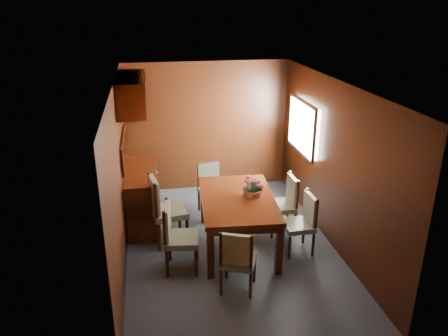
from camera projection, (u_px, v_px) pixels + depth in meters
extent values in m
plane|color=#3A4750|center=(230.00, 246.00, 6.48)|extent=(4.50, 4.50, 0.00)
cube|color=black|center=(120.00, 178.00, 5.80)|extent=(0.02, 4.50, 2.40)
cube|color=black|center=(332.00, 164.00, 6.30)|extent=(0.02, 4.50, 2.40)
cube|color=black|center=(207.00, 127.00, 8.11)|extent=(3.00, 0.02, 2.40)
cube|color=black|center=(277.00, 260.00, 3.98)|extent=(3.00, 0.02, 2.40)
cube|color=black|center=(231.00, 84.00, 5.61)|extent=(3.00, 4.50, 0.02)
cube|color=white|center=(306.00, 127.00, 7.21)|extent=(0.14, 1.10, 0.80)
cube|color=#B2B2B7|center=(301.00, 127.00, 7.20)|extent=(0.04, 1.20, 0.90)
cube|color=black|center=(124.00, 148.00, 6.69)|extent=(0.03, 1.36, 0.41)
cube|color=silver|center=(125.00, 148.00, 6.69)|extent=(0.01, 1.30, 0.35)
cube|color=#321306|center=(131.00, 93.00, 6.41)|extent=(0.40, 1.40, 0.50)
cube|color=#321306|center=(142.00, 196.00, 7.03)|extent=(0.48, 1.40, 0.90)
cube|color=#321306|center=(210.00, 254.00, 5.63)|extent=(0.10, 0.10, 0.71)
cube|color=#321306|center=(279.00, 250.00, 5.71)|extent=(0.10, 0.10, 0.71)
cube|color=#321306|center=(204.00, 202.00, 7.04)|extent=(0.10, 0.10, 0.71)
cube|color=#321306|center=(259.00, 200.00, 7.12)|extent=(0.10, 0.10, 0.71)
cube|color=black|center=(238.00, 205.00, 6.26)|extent=(1.03, 1.60, 0.10)
cube|color=#321306|center=(238.00, 200.00, 6.23)|extent=(1.16, 1.73, 0.06)
cylinder|color=black|center=(170.00, 248.00, 6.06)|extent=(0.04, 0.04, 0.39)
cylinder|color=black|center=(167.00, 264.00, 5.69)|extent=(0.04, 0.04, 0.39)
cylinder|color=black|center=(197.00, 247.00, 6.07)|extent=(0.04, 0.04, 0.39)
cylinder|color=black|center=(196.00, 264.00, 5.70)|extent=(0.04, 0.04, 0.39)
cube|color=slate|center=(182.00, 239.00, 5.79)|extent=(0.50, 0.51, 0.08)
cylinder|color=black|center=(167.00, 215.00, 5.88)|extent=(0.04, 0.04, 0.52)
cylinder|color=black|center=(164.00, 230.00, 5.51)|extent=(0.04, 0.04, 0.52)
cube|color=slate|center=(167.00, 221.00, 5.69)|extent=(0.12, 0.42, 0.44)
cylinder|color=black|center=(153.00, 224.00, 6.66)|extent=(0.05, 0.05, 0.43)
cylinder|color=black|center=(159.00, 238.00, 6.27)|extent=(0.05, 0.05, 0.43)
cylinder|color=black|center=(180.00, 220.00, 6.79)|extent=(0.05, 0.05, 0.43)
cylinder|color=black|center=(187.00, 233.00, 6.40)|extent=(0.05, 0.05, 0.43)
cube|color=slate|center=(169.00, 212.00, 6.43)|extent=(0.56, 0.58, 0.09)
cylinder|color=black|center=(150.00, 190.00, 6.45)|extent=(0.05, 0.05, 0.57)
cylinder|color=black|center=(156.00, 202.00, 6.06)|extent=(0.05, 0.05, 0.57)
cube|color=slate|center=(154.00, 195.00, 6.25)|extent=(0.14, 0.47, 0.48)
cylinder|color=black|center=(313.00, 245.00, 6.16)|extent=(0.04, 0.04, 0.36)
cylinder|color=black|center=(304.00, 232.00, 6.49)|extent=(0.04, 0.04, 0.36)
cylinder|color=black|center=(289.00, 248.00, 6.09)|extent=(0.04, 0.04, 0.36)
cylinder|color=black|center=(281.00, 235.00, 6.43)|extent=(0.04, 0.04, 0.36)
cube|color=slate|center=(298.00, 225.00, 6.21)|extent=(0.42, 0.43, 0.07)
cylinder|color=black|center=(316.00, 215.00, 5.98)|extent=(0.04, 0.04, 0.48)
cylinder|color=black|center=(306.00, 204.00, 6.32)|extent=(0.04, 0.04, 0.48)
cube|color=slate|center=(310.00, 208.00, 6.14)|extent=(0.06, 0.39, 0.41)
cylinder|color=black|center=(295.00, 225.00, 6.69)|extent=(0.04, 0.04, 0.37)
cylinder|color=black|center=(287.00, 214.00, 7.04)|extent=(0.04, 0.04, 0.37)
cylinder|color=black|center=(272.00, 227.00, 6.63)|extent=(0.04, 0.04, 0.37)
cylinder|color=black|center=(265.00, 216.00, 6.98)|extent=(0.04, 0.04, 0.37)
cube|color=slate|center=(281.00, 206.00, 6.74)|extent=(0.42, 0.44, 0.08)
cylinder|color=black|center=(297.00, 196.00, 6.51)|extent=(0.04, 0.04, 0.50)
cylinder|color=black|center=(289.00, 186.00, 6.86)|extent=(0.04, 0.04, 0.50)
cube|color=slate|center=(292.00, 190.00, 6.68)|extent=(0.06, 0.40, 0.42)
cylinder|color=black|center=(221.00, 283.00, 5.35)|extent=(0.04, 0.04, 0.35)
cylinder|color=black|center=(250.00, 286.00, 5.28)|extent=(0.04, 0.04, 0.35)
cylinder|color=black|center=(227.00, 267.00, 5.66)|extent=(0.04, 0.04, 0.35)
cylinder|color=black|center=(254.00, 270.00, 5.59)|extent=(0.04, 0.04, 0.35)
cube|color=slate|center=(238.00, 261.00, 5.39)|extent=(0.54, 0.53, 0.07)
cylinder|color=black|center=(221.00, 250.00, 5.17)|extent=(0.04, 0.04, 0.47)
cylinder|color=black|center=(251.00, 254.00, 5.10)|extent=(0.04, 0.04, 0.47)
cube|color=slate|center=(236.00, 250.00, 5.14)|extent=(0.37, 0.19, 0.40)
cylinder|color=black|center=(218.00, 198.00, 7.63)|extent=(0.04, 0.04, 0.35)
cylinder|color=black|center=(199.00, 201.00, 7.50)|extent=(0.04, 0.04, 0.35)
cylinder|color=black|center=(226.00, 206.00, 7.34)|extent=(0.04, 0.04, 0.35)
cylinder|color=black|center=(206.00, 209.00, 7.21)|extent=(0.04, 0.04, 0.35)
cube|color=slate|center=(212.00, 191.00, 7.34)|extent=(0.49, 0.47, 0.07)
cylinder|color=black|center=(218.00, 173.00, 7.47)|extent=(0.04, 0.04, 0.47)
cylinder|color=black|center=(198.00, 176.00, 7.34)|extent=(0.04, 0.04, 0.47)
cube|color=slate|center=(208.00, 174.00, 7.39)|extent=(0.38, 0.13, 0.39)
cylinder|color=#AA4E34|center=(253.00, 193.00, 6.29)|extent=(0.26, 0.26, 0.08)
sphere|color=#174617|center=(253.00, 189.00, 6.27)|extent=(0.20, 0.20, 0.20)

